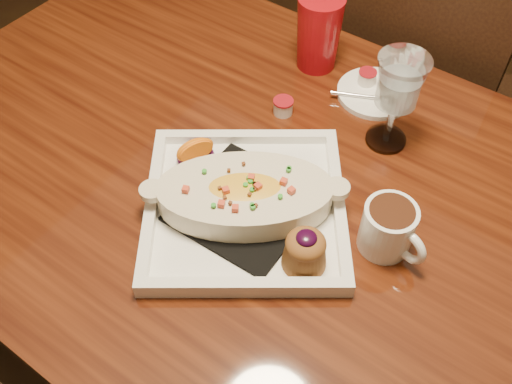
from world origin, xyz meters
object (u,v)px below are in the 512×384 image
Objects in this scene: coffee_mug at (389,228)px; saucer at (374,90)px; red_tumbler at (319,33)px; chair_far at (413,95)px; goblet at (399,87)px; table at (278,223)px; plate at (248,202)px.

saucer is at bearing 136.10° from coffee_mug.
red_tumbler is (-0.32, 0.32, 0.03)m from coffee_mug.
chair_far reaches higher than coffee_mug.
goblet is (0.09, -0.42, 0.37)m from chair_far.
chair_far is at bearing 122.68° from coffee_mug.
table is 10.21× the size of saucer.
chair_far is at bearing 92.64° from saucer.
table is 0.32m from saucer.
chair_far reaches higher than table.
table is 0.32m from goblet.
coffee_mug reaches higher than table.
plate is 0.22m from coffee_mug.
chair_far reaches higher than red_tumbler.
chair_far is 0.57m from goblet.
goblet is at bearing 65.82° from table.
chair_far is at bearing 67.98° from red_tumbler.
plate is at bearing -73.78° from red_tumbler.
goblet is (0.09, 0.21, 0.22)m from table.
red_tumbler is (-0.13, -0.31, 0.32)m from chair_far.
goblet is at bearing 132.28° from coffee_mug.
goblet is 1.20× the size of red_tumbler.
saucer is 0.16m from red_tumbler.
goblet is at bearing 33.80° from plate.
plate is at bearing -94.10° from saucer.
coffee_mug is 0.24m from goblet.
chair_far is 8.23× the size of coffee_mug.
saucer is (0.03, 0.38, -0.02)m from plate.
table is 0.38m from red_tumbler.
saucer reaches higher than table.
plate is 3.91× the size of coffee_mug.
coffee_mug is 0.77× the size of saucer.
goblet is at bearing -27.36° from red_tumbler.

